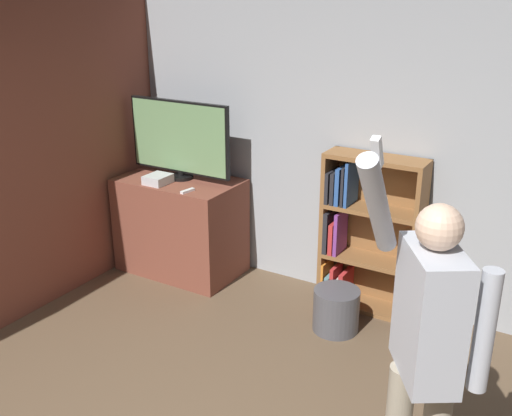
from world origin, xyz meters
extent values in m
cube|color=#9EA3A8|center=(0.00, 3.17, 1.35)|extent=(6.38, 0.06, 2.70)
cube|color=brown|center=(-2.22, 1.57, 1.35)|extent=(0.06, 4.74, 2.70)
cube|color=brown|center=(-1.60, 2.77, 0.45)|extent=(1.10, 0.66, 0.90)
cylinder|color=black|center=(-1.60, 2.81, 0.91)|extent=(0.22, 0.22, 0.03)
cylinder|color=black|center=(-1.60, 2.81, 0.95)|extent=(0.06, 0.06, 0.05)
cube|color=black|center=(-1.60, 2.81, 1.28)|extent=(1.04, 0.04, 0.65)
cube|color=#6B9360|center=(-1.60, 2.79, 1.28)|extent=(1.00, 0.01, 0.61)
cube|color=silver|center=(-1.69, 2.58, 0.94)|extent=(0.19, 0.22, 0.08)
cube|color=white|center=(-1.32, 2.53, 0.91)|extent=(0.06, 0.14, 0.02)
cube|color=brown|center=(-0.22, 2.98, 0.66)|extent=(0.04, 0.28, 1.31)
cube|color=brown|center=(0.55, 2.98, 0.66)|extent=(0.04, 0.28, 1.31)
cube|color=brown|center=(0.16, 3.12, 0.66)|extent=(0.80, 0.01, 1.31)
cube|color=brown|center=(0.16, 2.98, 0.02)|extent=(0.73, 0.28, 0.04)
cube|color=brown|center=(0.16, 2.98, 0.44)|extent=(0.73, 0.28, 0.04)
cube|color=brown|center=(0.16, 2.98, 0.88)|extent=(0.73, 0.28, 0.04)
cube|color=brown|center=(0.16, 2.98, 1.30)|extent=(0.73, 0.28, 0.04)
cube|color=orange|center=(-0.19, 2.95, 0.18)|extent=(0.02, 0.22, 0.33)
cube|color=#5B8E99|center=(-0.15, 2.97, 0.13)|extent=(0.04, 0.26, 0.22)
cube|color=red|center=(-0.10, 2.95, 0.17)|extent=(0.03, 0.21, 0.31)
cube|color=beige|center=(-0.06, 2.95, 0.13)|extent=(0.02, 0.21, 0.23)
cube|color=red|center=(-0.02, 2.97, 0.16)|extent=(0.04, 0.26, 0.28)
cube|color=#232328|center=(-0.18, 2.97, 0.63)|extent=(0.04, 0.26, 0.35)
cube|color=red|center=(-0.13, 2.96, 0.59)|extent=(0.04, 0.23, 0.27)
cube|color=#7A3889|center=(-0.09, 2.96, 0.64)|extent=(0.03, 0.23, 0.36)
cube|color=#232328|center=(-0.19, 2.97, 1.02)|extent=(0.03, 0.25, 0.26)
cube|color=#232328|center=(-0.14, 2.96, 1.02)|extent=(0.03, 0.24, 0.26)
cube|color=#2D569E|center=(-0.10, 2.94, 1.05)|extent=(0.04, 0.20, 0.31)
cube|color=#232328|center=(-0.05, 2.96, 1.05)|extent=(0.02, 0.24, 0.32)
cube|color=#2D569E|center=(-0.02, 2.97, 1.07)|extent=(0.03, 0.25, 0.36)
cube|color=#B7BCC6|center=(1.11, 1.10, 1.17)|extent=(0.41, 0.48, 0.64)
sphere|color=beige|center=(1.11, 1.10, 1.59)|extent=(0.21, 0.21, 0.21)
cylinder|color=#B7BCC6|center=(1.34, 1.10, 1.15)|extent=(0.09, 0.09, 0.58)
cylinder|color=#B7BCC6|center=(0.87, 0.98, 1.68)|extent=(0.09, 0.41, 0.53)
cube|color=white|center=(0.87, 0.92, 1.92)|extent=(0.04, 0.09, 0.14)
cylinder|color=#4C4C51|center=(0.08, 2.52, 0.17)|extent=(0.36, 0.36, 0.34)
camera|label=1|loc=(1.63, -1.32, 2.55)|focal=42.00mm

